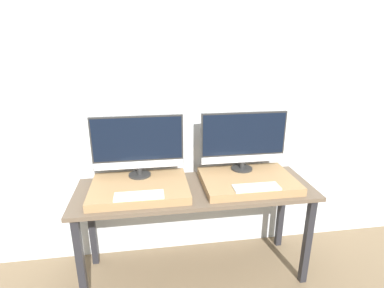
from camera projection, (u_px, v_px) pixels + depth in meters
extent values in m
cube|color=silver|center=(188.00, 108.00, 2.41)|extent=(8.00, 0.04, 2.60)
cube|color=brown|center=(195.00, 190.00, 2.25)|extent=(1.77, 0.58, 0.03)
cube|color=#232328|center=(81.00, 264.00, 2.03)|extent=(0.05, 0.05, 0.73)
cube|color=#232328|center=(307.00, 241.00, 2.27)|extent=(0.05, 0.05, 0.73)
cube|color=#232328|center=(92.00, 225.00, 2.47)|extent=(0.05, 0.05, 0.73)
cube|color=#232328|center=(281.00, 210.00, 2.70)|extent=(0.05, 0.05, 0.73)
cube|color=#99754C|center=(140.00, 188.00, 2.18)|extent=(0.70, 0.50, 0.06)
cylinder|color=#282828|center=(140.00, 175.00, 2.31)|extent=(0.17, 0.17, 0.01)
cylinder|color=#282828|center=(140.00, 171.00, 2.30)|extent=(0.04, 0.04, 0.05)
cube|color=#282828|center=(138.00, 143.00, 2.23)|extent=(0.68, 0.02, 0.41)
cube|color=black|center=(138.00, 139.00, 2.21)|extent=(0.66, 0.00, 0.32)
cube|color=silver|center=(139.00, 165.00, 2.27)|extent=(0.67, 0.00, 0.06)
cube|color=silver|center=(139.00, 196.00, 2.00)|extent=(0.33, 0.12, 0.01)
cube|color=silver|center=(139.00, 195.00, 1.99)|extent=(0.32, 0.11, 0.00)
cube|color=#99754C|center=(248.00, 181.00, 2.29)|extent=(0.70, 0.50, 0.06)
cylinder|color=#282828|center=(242.00, 168.00, 2.43)|extent=(0.17, 0.17, 0.01)
cylinder|color=#282828|center=(242.00, 165.00, 2.42)|extent=(0.04, 0.04, 0.05)
cube|color=#282828|center=(243.00, 138.00, 2.35)|extent=(0.68, 0.02, 0.41)
cube|color=black|center=(244.00, 134.00, 2.32)|extent=(0.66, 0.00, 0.32)
cube|color=silver|center=(243.00, 159.00, 2.39)|extent=(0.67, 0.00, 0.06)
cube|color=silver|center=(256.00, 187.00, 2.11)|extent=(0.33, 0.12, 0.01)
cube|color=silver|center=(256.00, 186.00, 2.11)|extent=(0.32, 0.11, 0.00)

